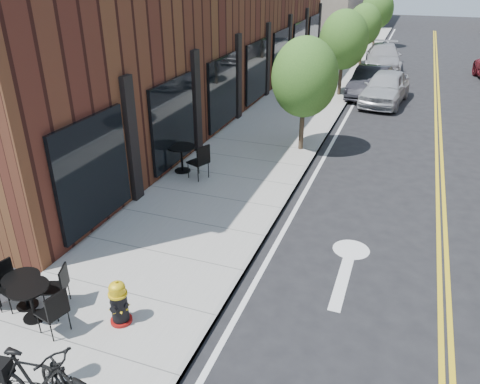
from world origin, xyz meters
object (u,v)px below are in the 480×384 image
at_px(bistro_set_c, 182,155).
at_px(parked_car_a, 386,87).
at_px(parked_car_b, 370,82).
at_px(fire_hydrant, 119,303).
at_px(bistro_set_b, 23,287).
at_px(bicycle_right, 39,383).
at_px(bistro_set_a, 30,298).
at_px(parked_car_c, 383,57).

relative_size(bistro_set_c, parked_car_a, 0.46).
height_order(bistro_set_c, parked_car_b, parked_car_b).
distance_m(fire_hydrant, bistro_set_c, 6.84).
bearing_deg(bistro_set_b, parked_car_a, 51.62).
height_order(parked_car_a, parked_car_b, parked_car_a).
bearing_deg(parked_car_b, bistro_set_b, -96.70).
distance_m(bicycle_right, bistro_set_a, 2.20).
distance_m(bistro_set_b, parked_car_a, 18.27).
bearing_deg(bistro_set_c, bicycle_right, -54.42).
bearing_deg(parked_car_b, parked_car_c, 96.27).
distance_m(parked_car_b, parked_car_c, 6.88).
distance_m(bicycle_right, bistro_set_b, 2.62).
xyz_separation_m(bistro_set_a, bistro_set_b, (-0.37, 0.21, -0.02)).
bearing_deg(fire_hydrant, bistro_set_b, -170.97).
xyz_separation_m(fire_hydrant, bicycle_right, (0.02, -2.00, 0.13)).
relative_size(bicycle_right, parked_car_b, 0.43).
height_order(bistro_set_b, parked_car_a, parked_car_a).
relative_size(bistro_set_c, parked_car_c, 0.40).
bearing_deg(parked_car_a, parked_car_c, 102.39).
relative_size(bistro_set_c, parked_car_b, 0.47).
xyz_separation_m(fire_hydrant, parked_car_c, (2.37, 25.28, 0.20)).
bearing_deg(parked_car_a, bistro_set_a, -98.23).
bearing_deg(bistro_set_b, parked_car_c, 58.26).
distance_m(bistro_set_c, parked_car_b, 12.65).
height_order(parked_car_a, parked_car_c, parked_car_a).
bearing_deg(parked_car_c, parked_car_b, -95.37).
xyz_separation_m(bistro_set_a, parked_car_b, (3.93, 18.86, 0.13)).
bearing_deg(bicycle_right, bistro_set_a, 37.12).
height_order(bistro_set_b, bistro_set_c, bistro_set_c).
height_order(bistro_set_a, parked_car_b, parked_car_b).
bearing_deg(bicycle_right, parked_car_b, -15.14).
bearing_deg(fire_hydrant, bistro_set_a, -161.72).
distance_m(bistro_set_c, parked_car_c, 19.25).
xyz_separation_m(bicycle_right, parked_car_b, (2.35, 20.40, 0.03)).
height_order(bicycle_right, parked_car_a, parked_car_a).
height_order(bicycle_right, bistro_set_c, bicycle_right).
distance_m(fire_hydrant, bicycle_right, 2.01).
relative_size(bistro_set_a, parked_car_b, 0.40).
bearing_deg(parked_car_b, bicycle_right, -90.30).
xyz_separation_m(bistro_set_c, parked_car_b, (4.40, 11.86, 0.05)).
xyz_separation_m(bistro_set_a, parked_car_c, (3.93, 25.74, 0.17)).
bearing_deg(fire_hydrant, parked_car_a, 81.19).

